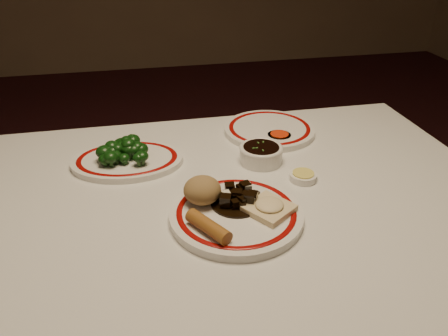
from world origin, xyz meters
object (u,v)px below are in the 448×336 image
(dining_table, at_px, (238,233))
(rice_mound, at_px, (202,190))
(main_plate, at_px, (236,214))
(broccoli_plate, at_px, (127,160))
(stirfry_heap, at_px, (239,197))
(spring_roll, at_px, (208,226))
(fried_wonton, at_px, (269,207))
(broccoli_pile, at_px, (124,149))
(soy_bowl, at_px, (261,154))

(dining_table, height_order, rice_mound, rice_mound)
(main_plate, height_order, broccoli_plate, main_plate)
(stirfry_heap, height_order, broccoli_plate, stirfry_heap)
(rice_mound, relative_size, spring_roll, 0.76)
(fried_wonton, distance_m, broccoli_plate, 0.40)
(spring_roll, bearing_deg, rice_mound, 55.03)
(dining_table, height_order, broccoli_pile, broccoli_pile)
(fried_wonton, bearing_deg, broccoli_pile, 133.70)
(dining_table, relative_size, rice_mound, 15.44)
(spring_roll, bearing_deg, fried_wonton, -13.93)
(broccoli_plate, relative_size, broccoli_pile, 2.33)
(dining_table, xyz_separation_m, soy_bowl, (0.09, 0.15, 0.11))
(soy_bowl, bearing_deg, stirfry_heap, -118.51)
(soy_bowl, bearing_deg, main_plate, -117.65)
(broccoli_plate, height_order, broccoli_pile, broccoli_pile)
(dining_table, distance_m, rice_mound, 0.16)
(rice_mound, xyz_separation_m, stirfry_heap, (0.07, -0.02, -0.02))
(dining_table, bearing_deg, fried_wonton, -62.80)
(broccoli_pile, bearing_deg, dining_table, -41.62)
(rice_mound, distance_m, stirfry_heap, 0.08)
(broccoli_plate, bearing_deg, spring_roll, -66.60)
(dining_table, xyz_separation_m, spring_roll, (-0.09, -0.12, 0.12))
(rice_mound, xyz_separation_m, fried_wonton, (0.12, -0.06, -0.02))
(spring_roll, relative_size, broccoli_pile, 0.81)
(rice_mound, height_order, stirfry_heap, rice_mound)
(spring_roll, height_order, broccoli_pile, broccoli_pile)
(dining_table, distance_m, main_plate, 0.12)
(main_plate, relative_size, soy_bowl, 3.40)
(dining_table, distance_m, broccoli_pile, 0.34)
(spring_roll, height_order, soy_bowl, spring_roll)
(stirfry_heap, xyz_separation_m, soy_bowl, (0.10, 0.19, -0.01))
(soy_bowl, bearing_deg, dining_table, -121.25)
(dining_table, relative_size, spring_roll, 11.78)
(rice_mound, distance_m, fried_wonton, 0.14)
(dining_table, relative_size, stirfry_heap, 11.14)
(rice_mound, height_order, broccoli_plate, rice_mound)
(spring_roll, bearing_deg, broccoli_pile, 82.50)
(fried_wonton, xyz_separation_m, broccoli_pile, (-0.28, 0.29, 0.01))
(broccoli_pile, height_order, soy_bowl, broccoli_pile)
(main_plate, distance_m, fried_wonton, 0.07)
(main_plate, relative_size, broccoli_pile, 2.86)
(rice_mound, xyz_separation_m, broccoli_plate, (-0.15, 0.23, -0.04))
(spring_roll, relative_size, soy_bowl, 0.97)
(stirfry_heap, bearing_deg, main_plate, -111.48)
(spring_roll, relative_size, fried_wonton, 0.88)
(spring_roll, distance_m, soy_bowl, 0.33)
(broccoli_pile, bearing_deg, broccoli_plate, -11.76)
(stirfry_heap, relative_size, broccoli_pile, 0.86)
(broccoli_plate, bearing_deg, dining_table, -42.06)
(spring_roll, xyz_separation_m, stirfry_heap, (0.08, 0.08, -0.00))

